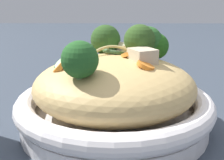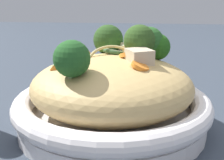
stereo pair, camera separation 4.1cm
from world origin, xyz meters
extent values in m
plane|color=#333C48|center=(0.00, 0.00, 0.00)|extent=(3.00, 3.00, 0.00)
cylinder|color=white|center=(0.00, 0.00, 0.01)|extent=(0.26, 0.26, 0.02)
torus|color=white|center=(0.00, 0.00, 0.04)|extent=(0.28, 0.28, 0.03)
ellipsoid|color=tan|center=(0.00, 0.00, 0.06)|extent=(0.23, 0.23, 0.08)
torus|color=tan|center=(0.02, 0.01, 0.08)|extent=(0.07, 0.07, 0.01)
torus|color=tan|center=(0.05, 0.01, 0.08)|extent=(0.07, 0.07, 0.02)
torus|color=tan|center=(0.00, 0.00, 0.10)|extent=(0.07, 0.07, 0.04)
cone|color=#98BE7C|center=(0.04, 0.03, 0.10)|extent=(0.02, 0.02, 0.02)
sphere|color=#2F4F1E|center=(0.04, 0.03, 0.12)|extent=(0.06, 0.06, 0.05)
cone|color=#9DBB7B|center=(-0.01, 0.07, 0.09)|extent=(0.02, 0.02, 0.02)
sphere|color=#2C4E1F|center=(-0.01, 0.07, 0.12)|extent=(0.05, 0.05, 0.05)
cone|color=#9CB578|center=(0.05, 0.07, 0.09)|extent=(0.02, 0.02, 0.02)
sphere|color=#1F502B|center=(0.05, 0.07, 0.11)|extent=(0.05, 0.05, 0.04)
cone|color=#A5C47B|center=(0.05, 0.04, 0.09)|extent=(0.03, 0.03, 0.02)
sphere|color=#295C25|center=(0.05, 0.04, 0.12)|extent=(0.05, 0.05, 0.05)
cone|color=#99B979|center=(0.06, 0.05, 0.09)|extent=(0.02, 0.02, 0.01)
sphere|color=#245C19|center=(0.06, 0.05, 0.11)|extent=(0.06, 0.06, 0.04)
cone|color=#A5BC7A|center=(-0.04, -0.06, 0.09)|extent=(0.03, 0.02, 0.02)
sphere|color=#235623|center=(-0.04, -0.06, 0.11)|extent=(0.05, 0.05, 0.04)
cylinder|color=orange|center=(0.02, 0.01, 0.10)|extent=(0.04, 0.03, 0.02)
cylinder|color=orange|center=(0.04, -0.03, 0.10)|extent=(0.03, 0.03, 0.01)
cylinder|color=orange|center=(-0.07, -0.02, 0.09)|extent=(0.02, 0.02, 0.02)
cylinder|color=orange|center=(-0.05, 0.07, 0.09)|extent=(0.02, 0.03, 0.02)
cylinder|color=beige|center=(0.00, 0.04, 0.10)|extent=(0.04, 0.04, 0.01)
torus|color=#375C31|center=(0.00, 0.04, 0.10)|extent=(0.05, 0.05, 0.01)
cylinder|color=beige|center=(-0.07, -0.01, 0.10)|extent=(0.04, 0.04, 0.02)
torus|color=#32622F|center=(-0.07, -0.01, 0.10)|extent=(0.05, 0.05, 0.02)
cube|color=beige|center=(0.03, 0.03, 0.10)|extent=(0.04, 0.04, 0.03)
cube|color=beige|center=(0.02, 0.07, 0.10)|extent=(0.05, 0.05, 0.03)
cube|color=beige|center=(0.04, -0.01, 0.11)|extent=(0.04, 0.04, 0.02)
camera|label=1|loc=(0.00, -0.40, 0.19)|focal=47.55mm
camera|label=2|loc=(0.04, -0.39, 0.19)|focal=47.55mm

